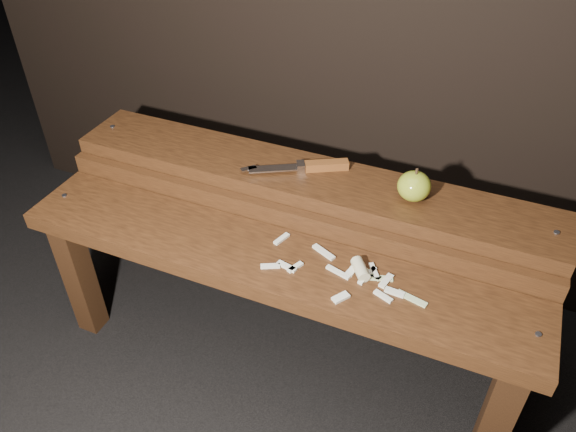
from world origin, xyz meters
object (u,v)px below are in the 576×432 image
at_px(bench_rear_tier, 305,203).
at_px(knife, 313,166).
at_px(apple, 414,186).
at_px(bench_front_tier, 267,280).

xyz_separation_m(bench_rear_tier, knife, (0.01, 0.02, 0.10)).
distance_m(bench_rear_tier, apple, 0.28).
bearing_deg(apple, bench_front_tier, -137.91).
bearing_deg(bench_rear_tier, apple, 0.97).
xyz_separation_m(apple, knife, (-0.25, 0.02, -0.02)).
bearing_deg(bench_front_tier, apple, 42.09).
bearing_deg(bench_front_tier, bench_rear_tier, 90.00).
bearing_deg(knife, apple, -4.35).
bearing_deg(knife, bench_rear_tier, -112.16).
bearing_deg(knife, bench_front_tier, -92.15).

